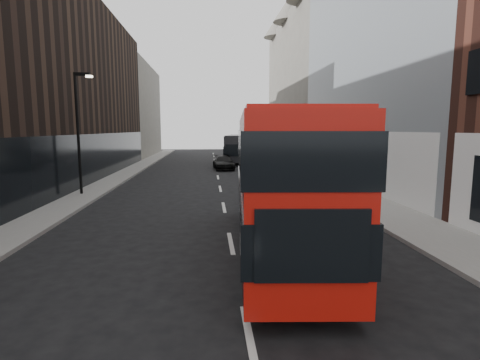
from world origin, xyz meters
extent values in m
cube|color=slate|center=(7.50, 25.00, 0.07)|extent=(3.00, 80.00, 0.15)
cube|color=slate|center=(-8.00, 25.00, 0.07)|extent=(2.00, 80.00, 0.15)
cube|color=#AEB4B9|center=(11.50, 21.00, 10.00)|extent=(5.00, 22.00, 20.00)
cube|color=silver|center=(9.15, 21.00, 1.90)|extent=(0.35, 21.00, 3.80)
cube|color=slate|center=(11.50, 44.00, 9.00)|extent=(5.00, 24.00, 18.00)
cone|color=slate|center=(9.50, 44.00, 19.50)|extent=(4.00, 4.00, 3.00)
cone|color=slate|center=(9.50, 52.00, 19.50)|extent=(4.00, 4.00, 3.00)
cube|color=black|center=(-11.50, 30.00, 7.00)|extent=(5.00, 24.00, 14.00)
cube|color=slate|center=(-11.50, 52.00, 6.50)|extent=(5.00, 20.00, 13.00)
cylinder|color=black|center=(-8.30, 18.00, 3.65)|extent=(0.16, 0.16, 7.00)
cube|color=black|center=(-7.90, 18.00, 7.05)|extent=(0.90, 0.15, 0.18)
cube|color=#FFF2CC|center=(-7.50, 18.00, 6.93)|extent=(0.35, 0.22, 0.12)
cube|color=#B4120B|center=(1.50, 7.16, 2.35)|extent=(3.25, 10.92, 3.91)
cube|color=black|center=(1.50, 7.16, 1.71)|extent=(3.37, 10.97, 1.08)
cube|color=black|center=(1.50, 7.16, 3.38)|extent=(3.37, 10.97, 1.08)
cube|color=black|center=(1.10, 1.77, 1.86)|extent=(2.08, 0.24, 1.37)
cube|color=black|center=(1.91, 12.56, 1.86)|extent=(2.08, 0.24, 1.37)
cube|color=#B4120B|center=(1.50, 7.16, 4.33)|extent=(3.12, 10.48, 0.12)
cylinder|color=black|center=(0.69, 10.68, 0.49)|extent=(0.37, 1.00, 0.98)
cylinder|color=black|center=(2.83, 10.52, 0.49)|extent=(0.37, 1.00, 0.98)
cylinder|color=black|center=(0.17, 3.81, 0.49)|extent=(0.37, 1.00, 0.98)
cylinder|color=black|center=(2.31, 3.65, 0.49)|extent=(0.37, 1.00, 0.98)
cube|color=black|center=(2.65, 39.78, 1.76)|extent=(3.58, 10.15, 2.80)
cube|color=black|center=(2.65, 39.78, 1.58)|extent=(3.71, 10.21, 0.99)
cube|color=black|center=(1.97, 34.82, 1.72)|extent=(1.91, 0.34, 1.26)
cube|color=black|center=(3.32, 44.73, 1.72)|extent=(1.91, 0.34, 1.26)
cube|color=black|center=(2.65, 39.78, 3.19)|extent=(3.44, 9.74, 0.12)
cylinder|color=black|center=(2.11, 43.06, 0.45)|extent=(0.39, 0.93, 0.90)
cylinder|color=black|center=(4.05, 42.79, 0.45)|extent=(0.39, 0.93, 0.90)
cylinder|color=black|center=(1.24, 36.76, 0.45)|extent=(0.39, 0.93, 0.90)
cylinder|color=black|center=(3.18, 36.49, 0.45)|extent=(0.39, 0.93, 0.90)
imported|color=black|center=(3.53, 19.66, 0.79)|extent=(2.26, 4.76, 1.57)
imported|color=#93949B|center=(4.35, 26.00, 0.79)|extent=(1.98, 4.89, 1.58)
imported|color=black|center=(0.70, 32.16, 0.66)|extent=(2.19, 4.70, 1.33)
camera|label=1|loc=(-0.73, -4.60, 3.95)|focal=28.00mm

